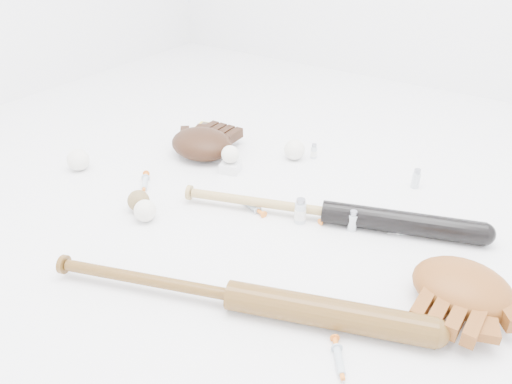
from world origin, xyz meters
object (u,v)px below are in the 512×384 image
Objects in this scene: bat_dark at (326,212)px; bat_wood at (232,295)px; glove_dark at (202,143)px; pedestal at (231,167)px.

bat_dark is 0.97× the size of bat_wood.
glove_dark is at bearing 148.07° from bat_dark.
bat_wood is 0.69m from pedestal.
bat_wood is 14.80× the size of pedestal.
bat_wood is 0.83m from glove_dark.
glove_dark reaches higher than pedestal.
glove_dark reaches higher than bat_wood.
bat_dark is 0.62m from glove_dark.
glove_dark is (-0.60, 0.14, 0.02)m from bat_dark.
bat_wood reaches higher than pedestal.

